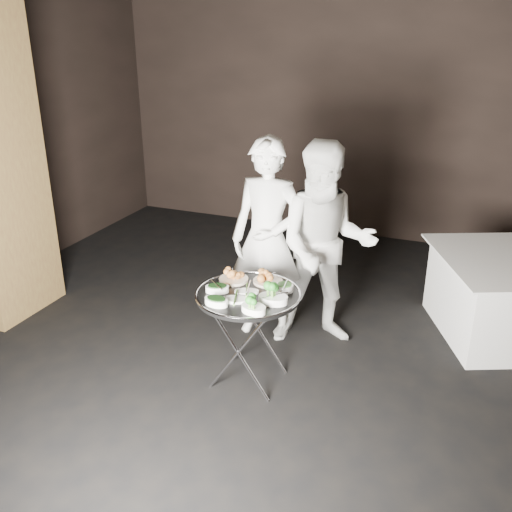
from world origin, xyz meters
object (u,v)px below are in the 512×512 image
at_px(tray_stand, 248,334).
at_px(dining_table, 511,297).
at_px(waiter_left, 267,240).
at_px(serving_tray, 248,295).
at_px(waiter_right, 325,246).

relative_size(tray_stand, dining_table, 0.57).
bearing_deg(waiter_left, serving_tray, -78.84).
distance_m(serving_tray, waiter_left, 0.76).
xyz_separation_m(waiter_left, waiter_right, (0.47, 0.07, -0.00)).
distance_m(serving_tray, waiter_right, 0.88).
relative_size(tray_stand, serving_tray, 0.94).
bearing_deg(serving_tray, dining_table, 39.56).
bearing_deg(tray_stand, waiter_right, 67.45).
bearing_deg(dining_table, waiter_right, -155.15).
bearing_deg(waiter_left, dining_table, 21.55).
bearing_deg(tray_stand, waiter_left, 100.61).
bearing_deg(dining_table, waiter_left, -158.99).
height_order(waiter_left, dining_table, waiter_left).
xyz_separation_m(tray_stand, dining_table, (1.78, 1.47, -0.04)).
relative_size(waiter_left, waiter_right, 1.00).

